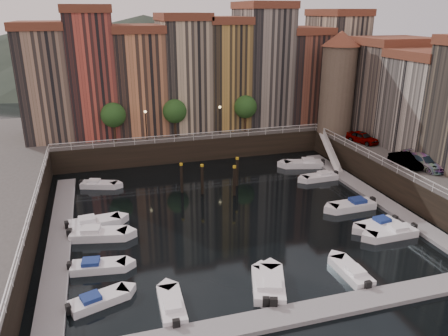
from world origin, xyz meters
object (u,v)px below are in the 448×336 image
object	(u,v)px
boat_left_2	(97,234)
car_c	(424,163)
mooring_pilings	(214,178)
boat_left_1	(97,266)
gangway	(330,150)
car_a	(362,138)
boat_left_0	(98,300)
corner_tower	(338,81)
car_b	(407,161)

from	to	relation	value
boat_left_2	car_c	size ratio (longest dim) A/B	1.04
boat_left_2	mooring_pilings	bearing A→B (deg)	41.98
mooring_pilings	boat_left_1	size ratio (longest dim) A/B	1.52
car_c	mooring_pilings	bearing A→B (deg)	153.39
gangway	mooring_pilings	distance (m)	17.87
gangway	boat_left_1	distance (m)	34.90
mooring_pilings	car_a	world-z (taller)	car_a
boat_left_0	boat_left_2	xyz separation A→B (m)	(0.19, 9.73, 0.07)
corner_tower	boat_left_2	bearing A→B (deg)	-153.13
corner_tower	boat_left_2	size ratio (longest dim) A/B	2.58
boat_left_1	boat_left_2	world-z (taller)	boat_left_2
mooring_pilings	boat_left_1	distance (m)	18.17
car_b	boat_left_2	bearing A→B (deg)	172.95
corner_tower	boat_left_1	world-z (taller)	corner_tower
corner_tower	boat_left_1	xyz separation A→B (m)	(-33.07, -21.98, -9.85)
boat_left_1	corner_tower	bearing A→B (deg)	41.38
mooring_pilings	boat_left_1	xyz separation A→B (m)	(-12.95, -12.67, -1.30)
mooring_pilings	car_c	bearing A→B (deg)	-18.24
car_a	mooring_pilings	bearing A→B (deg)	169.41
boat_left_2	boat_left_0	bearing A→B (deg)	-79.04
boat_left_0	car_c	size ratio (longest dim) A/B	0.85
mooring_pilings	car_a	size ratio (longest dim) A/B	1.60
corner_tower	car_b	world-z (taller)	corner_tower
boat_left_0	boat_left_1	distance (m)	4.45
boat_left_2	car_c	bearing A→B (deg)	12.47
boat_left_0	boat_left_2	size ratio (longest dim) A/B	0.81
boat_left_0	boat_left_2	distance (m)	9.73
boat_left_1	boat_left_2	xyz separation A→B (m)	(0.12, 5.28, 0.06)
car_b	car_c	distance (m)	1.66
corner_tower	boat_left_2	world-z (taller)	corner_tower
mooring_pilings	gangway	bearing A→B (deg)	15.60
mooring_pilings	boat_left_2	size ratio (longest dim) A/B	1.29
car_b	boat_left_1	bearing A→B (deg)	-178.11
mooring_pilings	boat_left_0	bearing A→B (deg)	-127.25
boat_left_1	car_c	xyz separation A→B (m)	(34.61, 5.54, 3.40)
car_a	boat_left_0	bearing A→B (deg)	-168.32
boat_left_2	car_c	xyz separation A→B (m)	(34.49, 0.25, 3.34)
boat_left_0	car_a	size ratio (longest dim) A/B	1.01
corner_tower	car_c	world-z (taller)	corner_tower
car_c	car_a	bearing A→B (deg)	86.62
boat_left_2	car_a	world-z (taller)	car_a
boat_left_1	car_b	distance (m)	34.10
car_c	boat_left_2	bearing A→B (deg)	172.05
boat_left_1	car_c	world-z (taller)	car_c
gangway	boat_left_0	xyz separation A→B (m)	(-30.23, -21.92, -1.59)
boat_left_1	car_a	bearing A→B (deg)	32.99
boat_left_0	corner_tower	bearing A→B (deg)	20.08
car_a	corner_tower	bearing A→B (deg)	76.63
gangway	car_a	size ratio (longest dim) A/B	1.92
car_b	gangway	bearing A→B (deg)	96.74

